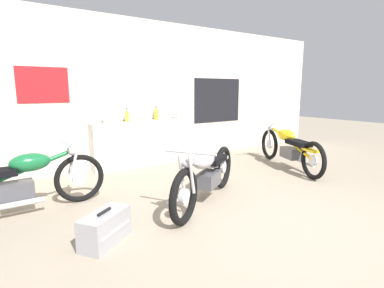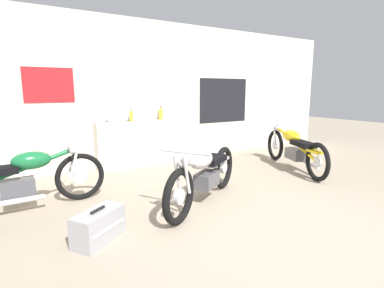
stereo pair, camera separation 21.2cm
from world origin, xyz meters
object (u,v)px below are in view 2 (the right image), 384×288
bottle_leftmost (109,118)px  bottle_right_center (182,115)px  bottle_center (161,114)px  bottle_left_center (131,116)px  motorcycle_yellow (294,148)px  hard_case_silver (99,226)px  motorcycle_silver (205,174)px  motorcycle_green (23,178)px

bottle_leftmost → bottle_right_center: (1.50, -0.05, -0.00)m
bottle_leftmost → bottle_center: (1.05, 0.02, 0.04)m
bottle_left_center → bottle_center: 0.64m
motorcycle_yellow → hard_case_silver: bearing=-167.4°
motorcycle_yellow → bottle_center: bearing=136.3°
bottle_leftmost → bottle_left_center: 0.41m
bottle_left_center → bottle_right_center: bottle_left_center is taller
bottle_leftmost → motorcycle_yellow: (2.92, -1.77, -0.55)m
motorcycle_yellow → motorcycle_silver: bearing=-166.8°
motorcycle_yellow → bottle_left_center: bearing=145.4°
bottle_left_center → motorcycle_yellow: bearing=-34.6°
bottle_left_center → hard_case_silver: bottle_left_center is taller
bottle_center → hard_case_silver: bearing=-126.5°
bottle_leftmost → bottle_right_center: bottle_leftmost is taller
motorcycle_silver → hard_case_silver: (-1.45, -0.29, -0.24)m
bottle_center → bottle_right_center: 0.46m
motorcycle_silver → hard_case_silver: motorcycle_silver is taller
motorcycle_green → motorcycle_silver: bearing=-25.4°
bottle_left_center → bottle_center: bottle_center is taller
motorcycle_yellow → motorcycle_green: size_ratio=1.04×
bottle_leftmost → motorcycle_green: bottle_leftmost is taller
hard_case_silver → bottle_left_center: bearing=63.0°
bottle_left_center → motorcycle_yellow: (2.51, -1.73, -0.58)m
bottle_left_center → motorcycle_green: bottle_left_center is taller
motorcycle_silver → hard_case_silver: bearing=-168.5°
bottle_leftmost → motorcycle_silver: bottle_leftmost is taller
bottle_leftmost → motorcycle_silver: (0.54, -2.33, -0.56)m
motorcycle_green → motorcycle_silver: size_ratio=1.12×
bottle_center → motorcycle_silver: bottle_center is taller
bottle_right_center → motorcycle_yellow: bearing=-50.5°
bottle_right_center → motorcycle_green: size_ratio=0.09×
motorcycle_green → hard_case_silver: 1.41m
motorcycle_green → hard_case_silver: motorcycle_green is taller
bottle_left_center → hard_case_silver: bearing=-117.0°
bottle_left_center → bottle_right_center: bearing=-0.6°
bottle_center → motorcycle_yellow: bearing=-43.7°
hard_case_silver → bottle_leftmost: bearing=70.9°
bottle_right_center → hard_case_silver: size_ratio=0.30×
motorcycle_green → motorcycle_silver: 2.24m
bottle_center → motorcycle_yellow: (1.87, -1.79, -0.59)m
bottle_left_center → motorcycle_green: size_ratio=0.13×
bottle_left_center → bottle_right_center: (1.09, -0.01, -0.04)m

